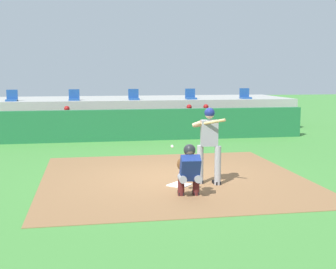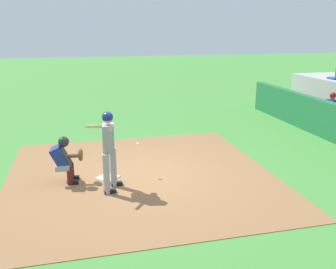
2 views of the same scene
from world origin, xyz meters
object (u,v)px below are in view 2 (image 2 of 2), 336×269
(catcher_crouched, at_px, (65,158))
(dugout_player_0, at_px, (328,110))
(home_plate, at_px, (108,177))
(batter_at_plate, at_px, (109,146))

(catcher_crouched, distance_m, dugout_player_0, 9.53)
(home_plate, xyz_separation_m, batter_at_plate, (0.69, 0.00, 1.01))
(catcher_crouched, height_order, dugout_player_0, dugout_player_0)
(home_plate, bearing_deg, dugout_player_0, 109.24)
(batter_at_plate, height_order, catcher_crouched, batter_at_plate)
(home_plate, height_order, dugout_player_0, dugout_player_0)
(batter_at_plate, xyz_separation_m, catcher_crouched, (-0.68, -0.96, -0.43))
(home_plate, bearing_deg, catcher_crouched, -89.54)
(home_plate, distance_m, dugout_player_0, 8.65)
(home_plate, relative_size, dugout_player_0, 0.34)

